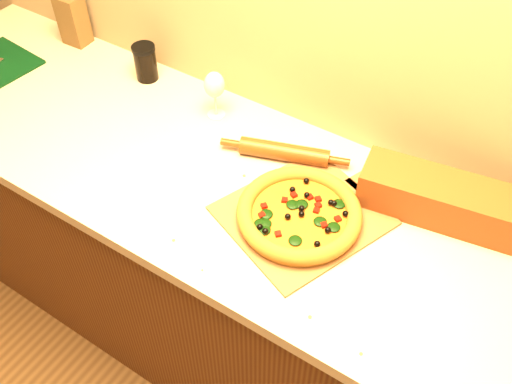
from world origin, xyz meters
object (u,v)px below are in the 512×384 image
pizza (299,214)px  rolling_pin (284,152)px  wine_glass (214,86)px  dark_jar (145,62)px  pizza_peel (307,213)px

pizza → rolling_pin: 0.24m
wine_glass → pizza: bearing=-28.6°
dark_jar → pizza: bearing=-20.1°
pizza_peel → dark_jar: (-0.74, 0.23, 0.06)m
pizza → pizza_peel: bearing=80.8°
pizza_peel → dark_jar: 0.78m
pizza_peel → wine_glass: size_ratio=3.53×
pizza_peel → pizza: pizza is taller
wine_glass → dark_jar: size_ratio=1.28×
pizza → rolling_pin: pizza is taller
pizza_peel → wine_glass: wine_glass is taller
pizza_peel → rolling_pin: (-0.16, 0.15, 0.02)m
rolling_pin → wine_glass: size_ratio=2.31×
pizza_peel → rolling_pin: 0.22m
pizza_peel → wine_glass: 0.49m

